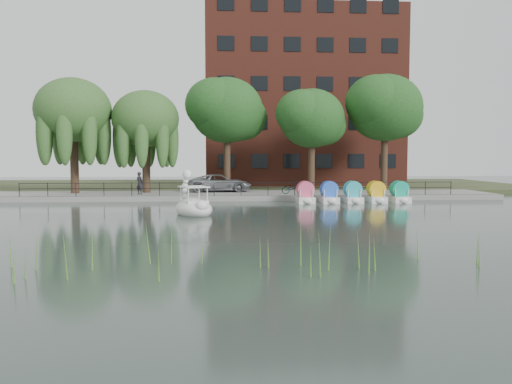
{
  "coord_description": "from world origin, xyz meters",
  "views": [
    {
      "loc": [
        -1.31,
        -23.59,
        3.23
      ],
      "look_at": [
        0.5,
        4.0,
        1.3
      ],
      "focal_mm": 35.0,
      "sensor_mm": 36.0,
      "label": 1
    }
  ],
  "objects": [
    {
      "name": "bicycle",
      "position": [
        4.06,
        14.63,
        0.9
      ],
      "size": [
        0.7,
        1.75,
        1.0
      ],
      "primitive_type": "imported",
      "rotation": [
        0.0,
        0.0,
        1.63
      ],
      "color": "gray",
      "rests_on": "promenade"
    },
    {
      "name": "apartment_building",
      "position": [
        7.0,
        29.97,
        9.36
      ],
      "size": [
        20.0,
        10.07,
        18.0
      ],
      "color": "#4C1E16",
      "rests_on": "land_strip"
    },
    {
      "name": "willow_left",
      "position": [
        -13.0,
        16.5,
        6.87
      ],
      "size": [
        5.88,
        5.88,
        9.01
      ],
      "color": "#473323",
      "rests_on": "promenade"
    },
    {
      "name": "broadleaf_right",
      "position": [
        6.0,
        17.5,
        6.39
      ],
      "size": [
        5.4,
        5.4,
        8.32
      ],
      "color": "#473323",
      "rests_on": "promenade"
    },
    {
      "name": "kerb",
      "position": [
        0.0,
        13.05,
        0.2
      ],
      "size": [
        40.0,
        0.25,
        0.4
      ],
      "primitive_type": "cube",
      "color": "gray",
      "rests_on": "ground_plane"
    },
    {
      "name": "railing",
      "position": [
        0.0,
        13.25,
        1.15
      ],
      "size": [
        32.0,
        0.05,
        1.0
      ],
      "color": "black",
      "rests_on": "promenade"
    },
    {
      "name": "reed_bank",
      "position": [
        2.0,
        -9.5,
        0.6
      ],
      "size": [
        24.0,
        2.4,
        1.2
      ],
      "color": "#669938",
      "rests_on": "ground_plane"
    },
    {
      "name": "minivan",
      "position": [
        -1.58,
        17.49,
        1.22
      ],
      "size": [
        3.0,
        6.04,
        1.65
      ],
      "primitive_type": "imported",
      "rotation": [
        0.0,
        0.0,
        1.62
      ],
      "color": "gray",
      "rests_on": "promenade"
    },
    {
      "name": "broadleaf_far",
      "position": [
        12.5,
        18.5,
        7.4
      ],
      "size": [
        6.3,
        6.3,
        9.71
      ],
      "color": "#473323",
      "rests_on": "promenade"
    },
    {
      "name": "willow_mid",
      "position": [
        -7.5,
        17.0,
        6.25
      ],
      "size": [
        5.32,
        5.32,
        8.15
      ],
      "color": "#473323",
      "rests_on": "promenade"
    },
    {
      "name": "swan_boat",
      "position": [
        -3.01,
        4.52,
        0.55
      ],
      "size": [
        2.95,
        3.49,
        2.53
      ],
      "rotation": [
        0.0,
        0.0,
        0.43
      ],
      "color": "white",
      "rests_on": "ground_plane"
    },
    {
      "name": "broadleaf_center",
      "position": [
        -1.0,
        18.0,
        7.06
      ],
      "size": [
        6.0,
        6.0,
        9.25
      ],
      "color": "#473323",
      "rests_on": "promenade"
    },
    {
      "name": "land_strip",
      "position": [
        0.0,
        30.0,
        0.18
      ],
      "size": [
        60.0,
        22.0,
        0.36
      ],
      "primitive_type": "cube",
      "color": "#47512D",
      "rests_on": "ground_plane"
    },
    {
      "name": "pedestrian",
      "position": [
        -7.67,
        14.74,
        1.39
      ],
      "size": [
        0.86,
        0.8,
        1.98
      ],
      "primitive_type": "imported",
      "rotation": [
        0.0,
        0.0,
        2.55
      ],
      "color": "black",
      "rests_on": "promenade"
    },
    {
      "name": "pedal_boat_row",
      "position": [
        7.88,
        11.23,
        0.61
      ],
      "size": [
        7.95,
        1.7,
        1.4
      ],
      "color": "white",
      "rests_on": "ground_plane"
    },
    {
      "name": "ground_plane",
      "position": [
        0.0,
        0.0,
        0.0
      ],
      "size": [
        120.0,
        120.0,
        0.0
      ],
      "primitive_type": "plane",
      "color": "#3B4844"
    },
    {
      "name": "promenade",
      "position": [
        0.0,
        16.0,
        0.2
      ],
      "size": [
        40.0,
        6.0,
        0.4
      ],
      "primitive_type": "cube",
      "color": "gray",
      "rests_on": "ground_plane"
    }
  ]
}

